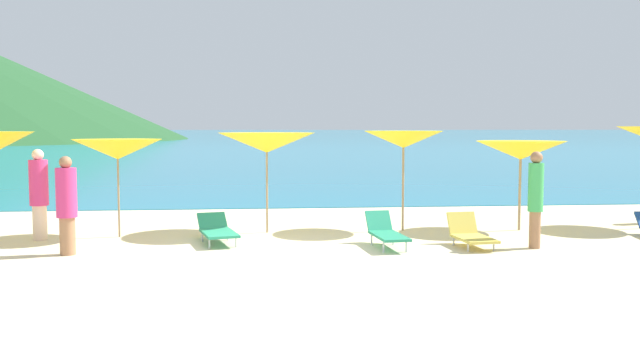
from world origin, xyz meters
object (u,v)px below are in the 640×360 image
(umbrella_6, at_px, (521,150))
(beachgoer_3, at_px, (67,203))
(umbrella_5, at_px, (403,140))
(lounge_chair_6, at_px, (386,232))
(beachgoer_0, at_px, (39,192))
(umbrella_3, at_px, (118,149))
(umbrella_4, at_px, (267,143))
(beachgoer_2, at_px, (536,196))
(lounge_chair_7, at_px, (471,234))
(lounge_chair_2, at_px, (217,230))

(umbrella_6, relative_size, beachgoer_3, 1.22)
(umbrella_5, distance_m, lounge_chair_6, 2.85)
(umbrella_5, distance_m, beachgoer_0, 7.84)
(umbrella_3, distance_m, beachgoer_0, 1.80)
(umbrella_4, bearing_deg, umbrella_6, -2.05)
(umbrella_3, xyz_separation_m, beachgoer_2, (8.23, -2.18, -0.85))
(umbrella_4, relative_size, umbrella_5, 1.04)
(beachgoer_2, bearing_deg, beachgoer_0, -160.80)
(umbrella_6, height_order, lounge_chair_7, umbrella_6)
(umbrella_5, height_order, lounge_chair_2, umbrella_5)
(lounge_chair_2, bearing_deg, lounge_chair_6, -27.10)
(umbrella_4, height_order, umbrella_6, umbrella_4)
(lounge_chair_7, relative_size, beachgoer_0, 0.69)
(lounge_chair_7, bearing_deg, beachgoer_2, -17.27)
(umbrella_3, relative_size, beachgoer_2, 1.11)
(umbrella_5, height_order, beachgoer_2, umbrella_5)
(umbrella_3, relative_size, umbrella_4, 0.89)
(umbrella_3, height_order, beachgoer_2, umbrella_3)
(umbrella_5, distance_m, umbrella_6, 2.65)
(beachgoer_0, bearing_deg, umbrella_5, 101.94)
(lounge_chair_2, bearing_deg, umbrella_4, 37.86)
(umbrella_3, xyz_separation_m, lounge_chair_6, (5.41, -1.79, -1.57))
(umbrella_6, bearing_deg, beachgoer_3, -167.37)
(lounge_chair_2, bearing_deg, beachgoer_2, -24.32)
(umbrella_6, distance_m, lounge_chair_2, 6.98)
(umbrella_5, height_order, beachgoer_0, umbrella_5)
(lounge_chair_2, relative_size, beachgoer_2, 0.90)
(lounge_chair_7, height_order, beachgoer_2, beachgoer_2)
(lounge_chair_2, xyz_separation_m, lounge_chair_7, (4.94, -0.95, -0.01))
(umbrella_6, distance_m, lounge_chair_6, 4.19)
(beachgoer_2, relative_size, beachgoer_3, 1.03)
(umbrella_3, height_order, lounge_chair_7, umbrella_3)
(lounge_chair_6, bearing_deg, umbrella_6, 23.51)
(umbrella_4, bearing_deg, lounge_chair_7, -29.68)
(umbrella_4, relative_size, lounge_chair_6, 1.51)
(lounge_chair_7, height_order, beachgoer_3, beachgoer_3)
(umbrella_3, xyz_separation_m, lounge_chair_7, (7.05, -1.92, -1.61))
(umbrella_3, xyz_separation_m, umbrella_4, (3.14, 0.30, 0.12))
(lounge_chair_6, relative_size, lounge_chair_7, 1.18)
(umbrella_6, bearing_deg, umbrella_5, 175.36)
(beachgoer_2, distance_m, beachgoer_3, 8.78)
(umbrella_5, relative_size, lounge_chair_7, 1.72)
(lounge_chair_6, xyz_separation_m, beachgoer_0, (-6.96, 1.55, 0.69))
(lounge_chair_2, distance_m, beachgoer_2, 6.28)
(umbrella_3, bearing_deg, umbrella_4, 5.49)
(lounge_chair_2, distance_m, lounge_chair_6, 3.40)
(umbrella_3, bearing_deg, lounge_chair_7, -15.27)
(lounge_chair_2, bearing_deg, beachgoer_0, 155.53)
(umbrella_5, xyz_separation_m, lounge_chair_7, (0.85, -2.24, -1.80))
(lounge_chair_2, distance_m, lounge_chair_7, 5.03)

